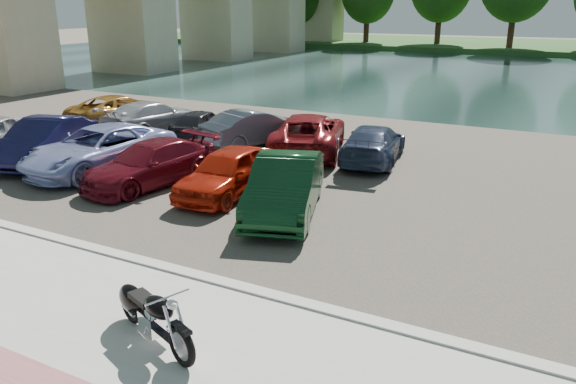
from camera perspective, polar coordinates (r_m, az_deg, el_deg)
name	(u,v)px	position (r m, az deg, el deg)	size (l,w,h in m)	color
ground	(174,343)	(9.84, -11.54, -14.78)	(200.00, 200.00, 0.00)	#595447
promenade	(131,373)	(9.21, -15.63, -17.33)	(60.00, 6.00, 0.10)	#AFAEA5
kerb	(238,288)	(11.18, -5.06, -9.68)	(60.00, 0.30, 0.14)	#AFAEA5
parking_lot	(385,174)	(18.83, 9.84, 1.85)	(60.00, 18.00, 0.04)	#3D3932
river	(506,78)	(46.85, 21.30, 10.78)	(120.00, 40.00, 0.00)	#1A2F2E
far_bank	(542,47)	(78.58, 24.42, 13.29)	(120.00, 24.00, 0.60)	#1F4217
bridge	(210,2)	(57.88, -7.95, 18.57)	(7.00, 56.00, 8.55)	tan
motorcycle	(148,312)	(9.66, -14.02, -11.73)	(2.24, 1.09, 1.05)	black
car_1	(44,141)	(21.44, -23.54, 4.79)	(1.63, 4.67, 1.54)	#121137
car_2	(99,149)	(19.66, -18.64, 4.14)	(2.45, 5.31, 1.48)	#919CD3
car_3	(150,164)	(17.71, -13.81, 2.80)	(1.84, 4.54, 1.32)	#5D0D18
car_4	(228,172)	(16.37, -6.15, 2.06)	(1.62, 4.04, 1.38)	#B61F0C
car_5	(285,186)	(14.75, -0.29, 0.62)	(1.61, 4.62, 1.52)	#0E3318
car_6	(119,109)	(27.32, -16.78, 8.03)	(2.25, 4.89, 1.36)	#A16B25
car_7	(151,117)	(24.96, -13.71, 7.39)	(1.95, 4.79, 1.39)	#9C9EA5
car_8	(201,124)	(23.64, -8.85, 6.89)	(1.44, 3.58, 1.22)	black
car_9	(254,128)	(22.20, -3.49, 6.55)	(1.48, 4.25, 1.40)	slate
car_10	(309,133)	(21.08, 2.11, 6.02)	(2.43, 5.27, 1.46)	maroon
car_11	(373,144)	(20.02, 8.66, 4.89)	(1.81, 4.46, 1.29)	#2A3552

